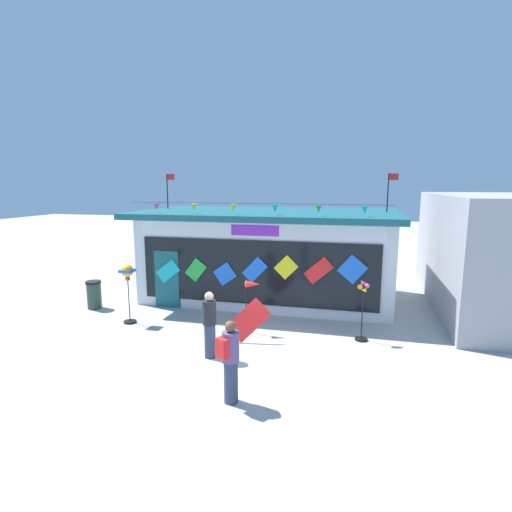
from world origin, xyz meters
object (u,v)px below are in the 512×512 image
Objects in this scene: person_mid_plaza at (230,360)px; wind_spinner_center_left at (363,308)px; trash_bin at (94,295)px; kite_shop_building at (269,254)px; person_near_camera at (210,324)px; display_kite_on_ground at (249,320)px; wind_spinner_far_left at (128,278)px; wind_spinner_left at (250,299)px.

wind_spinner_center_left is at bearing -90.18° from person_mid_plaza.
kite_shop_building is at bearing 27.76° from trash_bin.
wind_spinner_center_left is 1.02× the size of person_mid_plaza.
kite_shop_building reaches higher than person_near_camera.
display_kite_on_ground is (-0.47, 3.13, -0.28)m from person_mid_plaza.
wind_spinner_center_left is 3.12m from display_kite_on_ground.
person_near_camera is at bearing -118.62° from display_kite_on_ground.
kite_shop_building is at bearing 47.97° from wind_spinner_far_left.
person_mid_plaza is 3.18m from display_kite_on_ground.
kite_shop_building is 4.69m from display_kite_on_ground.
wind_spinner_far_left reaches higher than wind_spinner_left.
kite_shop_building reaches higher than person_mid_plaza.
wind_spinner_far_left reaches higher than person_mid_plaza.
person_near_camera is at bearing -28.40° from wind_spinner_far_left.
wind_spinner_far_left is 7.01m from wind_spinner_center_left.
wind_spinner_far_left is at bearing -7.51° from person_mid_plaza.
person_near_camera is at bearing -28.05° from trash_bin.
person_near_camera and person_mid_plaza have the same top height.
wind_spinner_far_left is at bearing -132.03° from kite_shop_building.
wind_spinner_left is at bearing -8.72° from trash_bin.
wind_spinner_center_left is 4.70m from person_mid_plaza.
trash_bin is (-1.99, 1.04, -0.95)m from wind_spinner_far_left.
wind_spinner_center_left is 1.76× the size of trash_bin.
display_kite_on_ground is (-2.99, -0.83, -0.31)m from wind_spinner_center_left.
person_mid_plaza is at bearing -80.89° from wind_spinner_left.
display_kite_on_ground is (0.66, 1.22, -0.24)m from person_near_camera.
wind_spinner_left is at bearing -48.66° from person_mid_plaza.
trash_bin is 6.21m from display_kite_on_ground.
wind_spinner_center_left reaches higher than person_mid_plaza.
wind_spinner_center_left is at bearing -47.44° from kite_shop_building.
person_near_camera is (-3.66, -2.05, -0.06)m from wind_spinner_center_left.
wind_spinner_left is 2.01m from person_near_camera.
kite_shop_building is 5.93× the size of wind_spinner_left.
wind_spinner_center_left is 9.03m from trash_bin.
person_mid_plaza reaches higher than wind_spinner_left.
wind_spinner_left is 1.59× the size of trash_bin.
person_near_camera is at bearing -27.02° from person_mid_plaza.
kite_shop_building reaches higher than display_kite_on_ground.
kite_shop_building is 5.10m from wind_spinner_center_left.
wind_spinner_left is at bearing 101.28° from display_kite_on_ground.
kite_shop_building reaches higher than wind_spinner_center_left.
kite_shop_building is 5.46× the size of person_mid_plaza.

